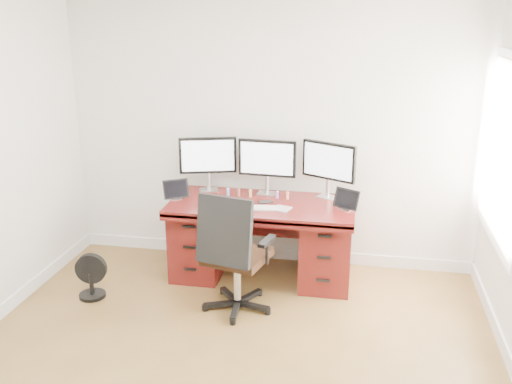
% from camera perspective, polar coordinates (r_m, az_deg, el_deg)
% --- Properties ---
extents(back_wall, '(4.00, 0.10, 2.70)m').
position_cam_1_polar(back_wall, '(5.51, 1.45, 6.34)').
color(back_wall, white).
rests_on(back_wall, ground).
extents(desk, '(1.70, 0.80, 0.75)m').
position_cam_1_polar(desk, '(5.39, 0.65, -4.48)').
color(desk, '#521210').
rests_on(desk, ground).
extents(office_chair, '(0.68, 0.68, 1.06)m').
position_cam_1_polar(office_chair, '(4.81, -2.16, -8.08)').
color(office_chair, black).
rests_on(office_chair, ground).
extents(floor_fan, '(0.28, 0.24, 0.40)m').
position_cam_1_polar(floor_fan, '(5.29, -16.20, -8.14)').
color(floor_fan, black).
rests_on(floor_fan, ground).
extents(monitor_left, '(0.54, 0.19, 0.53)m').
position_cam_1_polar(monitor_left, '(5.52, -4.84, 3.48)').
color(monitor_left, silver).
rests_on(monitor_left, desk).
extents(monitor_center, '(0.55, 0.15, 0.53)m').
position_cam_1_polar(monitor_center, '(5.39, 1.12, 3.20)').
color(monitor_center, silver).
rests_on(monitor_center, desk).
extents(monitor_right, '(0.51, 0.28, 0.53)m').
position_cam_1_polar(monitor_right, '(5.33, 7.28, 2.89)').
color(monitor_right, silver).
rests_on(monitor_right, desk).
extents(tablet_left, '(0.24, 0.19, 0.19)m').
position_cam_1_polar(tablet_left, '(5.36, -8.03, 0.14)').
color(tablet_left, silver).
rests_on(tablet_left, desk).
extents(tablet_right, '(0.24, 0.18, 0.19)m').
position_cam_1_polar(tablet_right, '(5.09, 9.02, -0.87)').
color(tablet_right, silver).
rests_on(tablet_right, desk).
extents(keyboard, '(0.29, 0.15, 0.01)m').
position_cam_1_polar(keyboard, '(5.08, 0.56, -1.60)').
color(keyboard, silver).
rests_on(keyboard, desk).
extents(trackpad, '(0.18, 0.18, 0.01)m').
position_cam_1_polar(trackpad, '(5.08, 2.59, -1.67)').
color(trackpad, '#B6B8BD').
rests_on(trackpad, desk).
extents(drawing_tablet, '(0.25, 0.17, 0.01)m').
position_cam_1_polar(drawing_tablet, '(5.09, -3.24, -1.62)').
color(drawing_tablet, black).
rests_on(drawing_tablet, desk).
extents(phone, '(0.15, 0.11, 0.01)m').
position_cam_1_polar(phone, '(5.25, 0.97, -1.01)').
color(phone, black).
rests_on(phone, desk).
extents(figurine_blue, '(0.03, 0.03, 0.08)m').
position_cam_1_polar(figurine_blue, '(5.43, -2.82, 0.07)').
color(figurine_blue, '#6C9EF0').
rests_on(figurine_blue, desk).
extents(figurine_brown, '(0.03, 0.03, 0.08)m').
position_cam_1_polar(figurine_brown, '(5.41, -1.74, 0.01)').
color(figurine_brown, '#8A5645').
rests_on(figurine_brown, desk).
extents(figurine_yellow, '(0.03, 0.03, 0.08)m').
position_cam_1_polar(figurine_yellow, '(5.39, -0.56, -0.06)').
color(figurine_yellow, '#E1BA69').
rests_on(figurine_yellow, desk).
extents(figurine_purple, '(0.03, 0.03, 0.08)m').
position_cam_1_polar(figurine_purple, '(5.35, 2.14, -0.22)').
color(figurine_purple, '#AC77E3').
rests_on(figurine_purple, desk).
extents(figurine_orange, '(0.03, 0.03, 0.08)m').
position_cam_1_polar(figurine_orange, '(5.34, 3.18, -0.28)').
color(figurine_orange, '#ED7D50').
rests_on(figurine_orange, desk).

